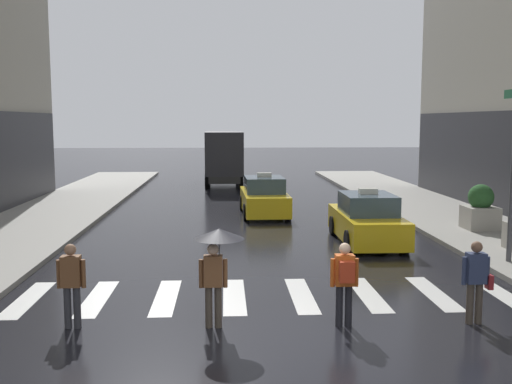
% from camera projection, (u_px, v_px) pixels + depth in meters
% --- Properties ---
extents(ground_plane, '(160.00, 160.00, 0.00)m').
position_uv_depth(ground_plane, '(280.00, 345.00, 10.54)').
color(ground_plane, black).
extents(crosswalk_markings, '(11.30, 2.80, 0.01)m').
position_uv_depth(crosswalk_markings, '(268.00, 296.00, 13.51)').
color(crosswalk_markings, silver).
rests_on(crosswalk_markings, ground).
extents(taxi_lead, '(1.96, 4.55, 1.80)m').
position_uv_depth(taxi_lead, '(367.00, 221.00, 19.38)').
color(taxi_lead, yellow).
rests_on(taxi_lead, ground).
extents(taxi_second, '(2.03, 4.58, 1.80)m').
position_uv_depth(taxi_second, '(264.00, 198.00, 25.22)').
color(taxi_second, yellow).
rests_on(taxi_second, ground).
extents(box_truck, '(2.36, 7.57, 3.35)m').
position_uv_depth(box_truck, '(224.00, 156.00, 36.53)').
color(box_truck, '#2D2D2D').
rests_on(box_truck, ground).
extents(pedestrian_with_umbrella, '(0.96, 0.96, 1.94)m').
position_uv_depth(pedestrian_with_umbrella, '(217.00, 251.00, 11.26)').
color(pedestrian_with_umbrella, '#473D33').
rests_on(pedestrian_with_umbrella, ground).
extents(pedestrian_with_backpack, '(0.55, 0.43, 1.65)m').
position_uv_depth(pedestrian_with_backpack, '(345.00, 278.00, 11.35)').
color(pedestrian_with_backpack, black).
rests_on(pedestrian_with_backpack, ground).
extents(pedestrian_with_handbag, '(0.60, 0.24, 1.65)m').
position_uv_depth(pedestrian_with_handbag, '(476.00, 277.00, 11.54)').
color(pedestrian_with_handbag, '#473D33').
rests_on(pedestrian_with_handbag, ground).
extents(pedestrian_plain_coat, '(0.55, 0.24, 1.65)m').
position_uv_depth(pedestrian_plain_coat, '(71.00, 281.00, 11.29)').
color(pedestrian_plain_coat, '#333338').
rests_on(pedestrian_plain_coat, ground).
extents(planter_mid_block, '(1.10, 1.10, 1.60)m').
position_uv_depth(planter_mid_block, '(480.00, 209.00, 21.02)').
color(planter_mid_block, '#A8A399').
rests_on(planter_mid_block, curb_right).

